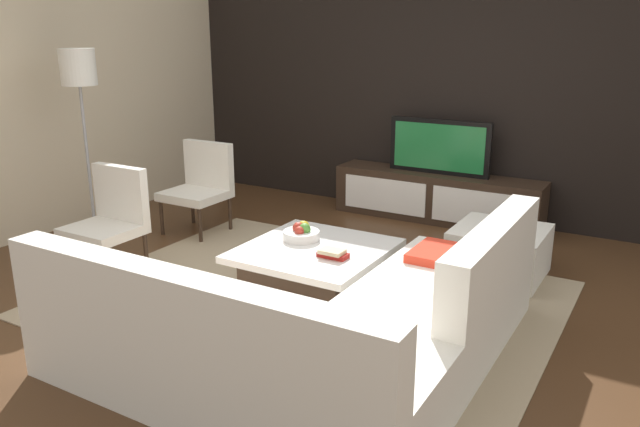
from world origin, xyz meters
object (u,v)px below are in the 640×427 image
(sectional_couch, at_px, (320,330))
(coffee_table, at_px, (315,270))
(media_console, at_px, (436,197))
(book_stack, at_px, (333,254))
(ottoman, at_px, (499,252))
(accent_chair_near, at_px, (111,214))
(accent_chair_far, at_px, (201,182))
(fruit_bowl, at_px, (302,233))
(television, at_px, (439,147))
(floor_lamp, at_px, (79,80))

(sectional_couch, height_order, coffee_table, sectional_couch)
(coffee_table, bearing_deg, media_console, 87.51)
(book_stack, bearing_deg, sectional_couch, -65.15)
(sectional_couch, bearing_deg, media_console, 98.84)
(ottoman, xyz_separation_m, book_stack, (-0.86, -1.21, 0.21))
(media_console, distance_m, book_stack, 2.42)
(coffee_table, relative_size, accent_chair_near, 1.21)
(sectional_couch, height_order, accent_chair_far, accent_chair_far)
(sectional_couch, height_order, book_stack, sectional_couch)
(accent_chair_far, bearing_deg, media_console, 41.43)
(ottoman, bearing_deg, sectional_couch, -102.96)
(accent_chair_near, relative_size, accent_chair_far, 1.00)
(coffee_table, relative_size, ottoman, 1.50)
(fruit_bowl, bearing_deg, accent_chair_near, -160.53)
(television, xyz_separation_m, fruit_bowl, (-0.28, -2.19, -0.35))
(media_console, xyz_separation_m, accent_chair_near, (-1.76, -2.72, 0.24))
(television, bearing_deg, media_console, -90.00)
(television, relative_size, coffee_table, 1.01)
(television, bearing_deg, floor_lamp, -138.78)
(book_stack, bearing_deg, accent_chair_far, 155.11)
(television, relative_size, floor_lamp, 0.60)
(coffee_table, height_order, book_stack, book_stack)
(accent_chair_near, distance_m, floor_lamp, 1.36)
(sectional_couch, relative_size, fruit_bowl, 8.46)
(coffee_table, height_order, ottoman, ottoman)
(book_stack, bearing_deg, television, 92.79)
(sectional_couch, relative_size, coffee_table, 2.25)
(television, xyz_separation_m, accent_chair_far, (-1.88, -1.49, -0.29))
(television, height_order, coffee_table, television)
(sectional_couch, xyz_separation_m, accent_chair_near, (-2.27, 0.54, 0.21))
(television, relative_size, fruit_bowl, 3.78)
(media_console, distance_m, accent_chair_near, 3.25)
(television, distance_m, accent_chair_near, 3.25)
(television, relative_size, accent_chair_near, 1.22)
(accent_chair_near, height_order, ottoman, accent_chair_near)
(ottoman, height_order, fruit_bowl, fruit_bowl)
(accent_chair_near, bearing_deg, sectional_couch, -3.48)
(media_console, distance_m, ottoman, 1.55)
(accent_chair_far, bearing_deg, book_stack, -21.73)
(floor_lamp, relative_size, ottoman, 2.52)
(accent_chair_near, bearing_deg, media_console, 66.86)
(ottoman, bearing_deg, fruit_bowl, -141.80)
(media_console, relative_size, accent_chair_far, 2.48)
(fruit_bowl, relative_size, book_stack, 1.30)
(coffee_table, distance_m, fruit_bowl, 0.31)
(floor_lamp, distance_m, ottoman, 3.91)
(television, height_order, fruit_bowl, television)
(ottoman, xyz_separation_m, fruit_bowl, (-1.26, -0.99, 0.23))
(television, xyz_separation_m, ottoman, (0.98, -1.20, -0.58))
(coffee_table, xyz_separation_m, floor_lamp, (-2.46, 0.05, 1.29))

